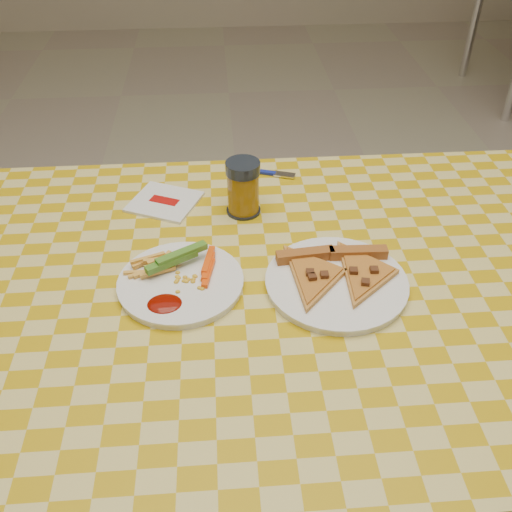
{
  "coord_description": "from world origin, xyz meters",
  "views": [
    {
      "loc": [
        -0.08,
        -0.76,
        1.42
      ],
      "look_at": [
        -0.02,
        0.05,
        0.78
      ],
      "focal_mm": 40.0,
      "sensor_mm": 36.0,
      "label": 1
    }
  ],
  "objects_px": {
    "table": "(270,310)",
    "plate_left": "(181,284)",
    "plate_right": "(336,284)",
    "drink_glass": "(243,188)"
  },
  "relations": [
    {
      "from": "table",
      "to": "plate_left",
      "type": "xyz_separation_m",
      "value": [
        -0.16,
        -0.0,
        0.08
      ]
    },
    {
      "from": "table",
      "to": "plate_left",
      "type": "bearing_deg",
      "value": -178.54
    },
    {
      "from": "table",
      "to": "plate_left",
      "type": "distance_m",
      "value": 0.18
    },
    {
      "from": "plate_left",
      "to": "plate_right",
      "type": "relative_size",
      "value": 0.88
    },
    {
      "from": "plate_left",
      "to": "plate_right",
      "type": "bearing_deg",
      "value": -4.15
    },
    {
      "from": "table",
      "to": "plate_right",
      "type": "distance_m",
      "value": 0.14
    },
    {
      "from": "table",
      "to": "drink_glass",
      "type": "relative_size",
      "value": 11.18
    },
    {
      "from": "plate_left",
      "to": "plate_right",
      "type": "distance_m",
      "value": 0.27
    },
    {
      "from": "plate_right",
      "to": "drink_glass",
      "type": "bearing_deg",
      "value": 121.13
    },
    {
      "from": "plate_right",
      "to": "table",
      "type": "bearing_deg",
      "value": 168.11
    }
  ]
}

